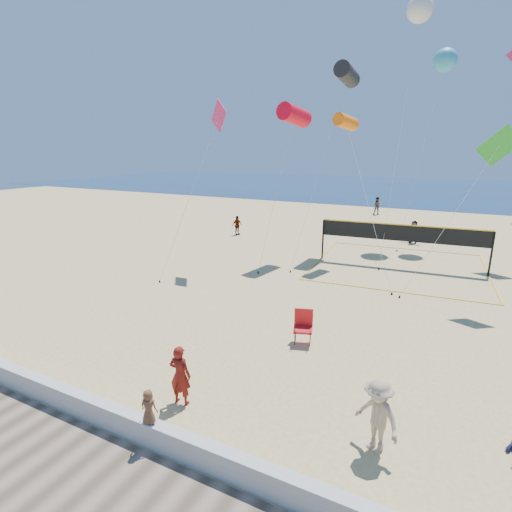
% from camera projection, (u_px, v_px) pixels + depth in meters
% --- Properties ---
extents(ground, '(120.00, 120.00, 0.00)m').
position_uv_depth(ground, '(244.00, 384.00, 11.09)').
color(ground, '#D4B877').
rests_on(ground, ground).
extents(ocean, '(140.00, 50.00, 0.03)m').
position_uv_depth(ocean, '(430.00, 189.00, 64.29)').
color(ocean, navy).
rests_on(ocean, ground).
extents(seawall, '(32.00, 0.30, 0.60)m').
position_uv_depth(seawall, '(176.00, 443.00, 8.44)').
color(seawall, silver).
rests_on(seawall, ground).
extents(woman, '(0.62, 0.45, 1.60)m').
position_uv_depth(woman, '(180.00, 375.00, 10.07)').
color(woman, '#65130D').
rests_on(woman, ground).
extents(toddler, '(0.42, 0.31, 0.78)m').
position_uv_depth(toddler, '(149.00, 407.00, 8.54)').
color(toddler, brown).
rests_on(toddler, seawall).
extents(bystander_b, '(1.26, 1.08, 1.69)m').
position_uv_depth(bystander_b, '(377.00, 416.00, 8.46)').
color(bystander_b, tan).
rests_on(bystander_b, ground).
extents(far_person_0, '(0.68, 0.92, 1.45)m').
position_uv_depth(far_person_0, '(237.00, 225.00, 30.08)').
color(far_person_0, gray).
rests_on(far_person_0, ground).
extents(far_person_1, '(1.51, 1.04, 1.56)m').
position_uv_depth(far_person_1, '(414.00, 232.00, 27.42)').
color(far_person_1, gray).
rests_on(far_person_1, ground).
extents(far_person_3, '(0.89, 0.72, 1.72)m').
position_uv_depth(far_person_3, '(377.00, 206.00, 39.27)').
color(far_person_3, gray).
rests_on(far_person_3, ground).
extents(camp_chair, '(0.76, 0.89, 1.28)m').
position_uv_depth(camp_chair, '(303.00, 324.00, 13.33)').
color(camp_chair, red).
rests_on(camp_chair, ground).
extents(volleyball_net, '(9.53, 9.39, 2.38)m').
position_uv_depth(volleyball_net, '(402.00, 238.00, 21.72)').
color(volleyball_net, black).
rests_on(volleyball_net, ground).
extents(kite_0, '(1.33, 5.20, 8.75)m').
position_uv_depth(kite_0, '(294.00, 115.00, 22.07)').
color(kite_0, red).
rests_on(kite_0, ground).
extents(kite_1, '(1.25, 7.71, 11.22)m').
position_uv_depth(kite_1, '(347.00, 75.00, 23.59)').
color(kite_1, black).
rests_on(kite_1, ground).
extents(kite_2, '(4.40, 5.65, 8.19)m').
position_uv_depth(kite_2, '(346.00, 122.00, 21.54)').
color(kite_2, orange).
rests_on(kite_2, ground).
extents(kite_3, '(1.88, 4.48, 8.77)m').
position_uv_depth(kite_3, '(216.00, 124.00, 20.33)').
color(kite_3, '#D12761').
rests_on(kite_3, ground).
extents(kite_4, '(3.83, 1.38, 7.25)m').
position_uv_depth(kite_4, '(494.00, 154.00, 15.64)').
color(kite_4, green).
rests_on(kite_4, ground).
extents(kite_6, '(1.86, 10.05, 15.79)m').
position_uv_depth(kite_6, '(420.00, 9.00, 25.56)').
color(kite_6, silver).
rests_on(kite_6, ground).
extents(kite_7, '(2.24, 4.83, 12.44)m').
position_uv_depth(kite_7, '(445.00, 60.00, 25.10)').
color(kite_7, '#3098BB').
rests_on(kite_7, ground).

